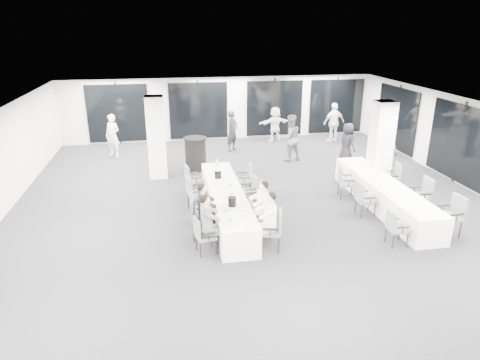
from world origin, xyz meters
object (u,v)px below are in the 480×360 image
(chair_main_left_mid, at_px, (197,207))
(standing_guest_h, at_px, (389,150))
(chair_side_left_mid, at_px, (363,197))
(standing_guest_e, at_px, (347,140))
(standing_guest_b, at_px, (290,135))
(standing_guest_g, at_px, (112,133))
(chair_side_left_near, at_px, (395,226))
(chair_side_right_far, at_px, (393,176))
(banquet_table_main, at_px, (226,203))
(chair_main_left_far, at_px, (192,178))
(ice_bucket_near, at_px, (232,202))
(cocktail_table, at_px, (196,154))
(chair_main_left_fourth, at_px, (194,191))
(chair_main_right_mid, at_px, (259,199))
(chair_main_left_near, at_px, (202,233))
(chair_main_right_near, at_px, (274,227))
(chair_side_right_near, at_px, (452,213))
(chair_main_right_fourth, at_px, (251,189))
(ice_bucket_far, at_px, (218,174))
(chair_side_right_mid, at_px, (422,193))
(chair_main_right_second, at_px, (267,215))
(chair_main_left_second, at_px, (199,217))
(standing_guest_a, at_px, (232,128))
(standing_guest_f, at_px, (275,122))
(standing_guest_d, at_px, (334,120))
(chair_main_right_far, at_px, (246,177))
(chair_side_left_far, at_px, (344,180))
(banquet_table_side, at_px, (384,195))

(chair_main_left_mid, bearing_deg, standing_guest_h, 104.62)
(chair_side_left_mid, distance_m, standing_guest_e, 4.91)
(chair_main_left_mid, xyz_separation_m, standing_guest_b, (3.95, 5.04, 0.53))
(chair_main_left_mid, relative_size, standing_guest_g, 0.45)
(chair_side_left_near, distance_m, chair_side_right_far, 3.58)
(banquet_table_main, relative_size, standing_guest_h, 2.71)
(chair_main_left_far, relative_size, ice_bucket_near, 4.07)
(cocktail_table, bearing_deg, chair_main_left_mid, -93.71)
(ice_bucket_near, bearing_deg, standing_guest_g, 115.88)
(chair_main_left_fourth, bearing_deg, chair_main_right_mid, 52.24)
(chair_main_left_near, relative_size, chair_main_right_near, 0.90)
(chair_side_left_near, bearing_deg, chair_main_left_fourth, -121.57)
(chair_main_left_far, relative_size, chair_side_right_near, 0.93)
(chair_main_left_mid, relative_size, chair_side_right_far, 0.91)
(chair_main_right_fourth, bearing_deg, ice_bucket_far, 61.13)
(standing_guest_e, bearing_deg, chair_side_right_mid, 166.47)
(chair_main_right_fourth, bearing_deg, chair_main_right_near, 174.48)
(chair_main_left_mid, bearing_deg, chair_main_right_second, 53.49)
(chair_main_right_second, relative_size, standing_guest_h, 0.52)
(chair_main_left_second, xyz_separation_m, standing_guest_g, (-2.80, 7.61, 0.37))
(standing_guest_a, relative_size, standing_guest_f, 1.08)
(chair_main_right_second, height_order, chair_side_right_far, chair_main_right_second)
(chair_main_left_mid, distance_m, standing_guest_f, 9.00)
(chair_main_left_near, xyz_separation_m, chair_main_right_fourth, (1.65, 2.59, -0.01))
(chair_main_left_near, distance_m, chair_main_left_far, 3.64)
(chair_main_right_near, distance_m, ice_bucket_near, 1.32)
(chair_main_left_mid, height_order, chair_main_left_fourth, chair_main_left_fourth)
(chair_main_left_far, xyz_separation_m, standing_guest_d, (6.70, 5.38, 0.44))
(chair_main_right_near, bearing_deg, banquet_table_main, 36.84)
(chair_main_right_fourth, height_order, chair_side_left_mid, chair_side_left_mid)
(standing_guest_e, bearing_deg, ice_bucket_near, 118.86)
(chair_main_right_near, distance_m, chair_main_right_fourth, 2.68)
(cocktail_table, relative_size, chair_main_right_far, 1.25)
(cocktail_table, height_order, chair_side_left_far, cocktail_table)
(standing_guest_d, bearing_deg, chair_main_right_fourth, 40.50)
(chair_side_right_mid, distance_m, standing_guest_b, 5.85)
(chair_main_right_mid, relative_size, standing_guest_e, 0.59)
(chair_main_left_second, distance_m, chair_main_right_fourth, 2.48)
(cocktail_table, height_order, standing_guest_f, standing_guest_f)
(standing_guest_d, bearing_deg, chair_side_right_far, 74.13)
(chair_main_left_far, height_order, standing_guest_e, standing_guest_e)
(standing_guest_e, distance_m, standing_guest_g, 9.16)
(standing_guest_e, height_order, ice_bucket_near, standing_guest_e)
(chair_side_left_mid, relative_size, standing_guest_b, 0.46)
(chair_main_right_near, distance_m, chair_side_left_near, 2.90)
(banquet_table_side, bearing_deg, chair_main_right_fourth, 167.31)
(chair_main_left_mid, relative_size, ice_bucket_near, 3.66)
(chair_side_right_far, bearing_deg, chair_side_left_near, 163.88)
(chair_main_right_near, xyz_separation_m, standing_guest_b, (2.29, 6.67, 0.46))
(chair_side_left_near, relative_size, chair_side_right_near, 0.83)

